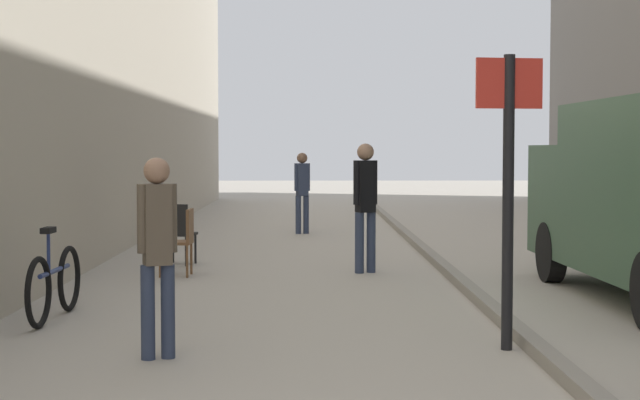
% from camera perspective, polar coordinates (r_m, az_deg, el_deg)
% --- Properties ---
extents(ground_plane, '(80.00, 80.00, 0.00)m').
position_cam_1_polar(ground_plane, '(15.00, 0.84, -3.81)').
color(ground_plane, '#A8A093').
extents(kerb_strip, '(0.16, 40.00, 0.12)m').
position_cam_1_polar(kerb_strip, '(15.12, 6.84, -3.55)').
color(kerb_strip, gray).
rests_on(kerb_strip, ground_plane).
extents(pedestrian_main_foreground, '(0.33, 0.24, 1.70)m').
position_cam_1_polar(pedestrian_main_foreground, '(20.47, -1.05, 0.76)').
color(pedestrian_main_foreground, '#2D3851').
rests_on(pedestrian_main_foreground, ground_plane).
extents(pedestrian_mid_block, '(0.33, 0.25, 1.71)m').
position_cam_1_polar(pedestrian_mid_block, '(8.36, -9.45, -2.49)').
color(pedestrian_mid_block, '#2D3851').
rests_on(pedestrian_mid_block, ground_plane).
extents(pedestrian_far_crossing, '(0.35, 0.28, 1.85)m').
position_cam_1_polar(pedestrian_far_crossing, '(14.00, 2.66, 0.10)').
color(pedestrian_far_crossing, '#2D3851').
rests_on(pedestrian_far_crossing, ground_plane).
extents(street_sign_post, '(0.60, 0.11, 2.60)m').
position_cam_1_polar(street_sign_post, '(8.75, 10.90, 1.42)').
color(street_sign_post, black).
rests_on(street_sign_post, ground_plane).
extents(bicycle_leaning, '(0.14, 1.77, 0.98)m').
position_cam_1_polar(bicycle_leaning, '(10.58, -15.20, -4.70)').
color(bicycle_leaning, black).
rests_on(bicycle_leaning, ground_plane).
extents(cafe_chair_near_window, '(0.54, 0.54, 0.94)m').
position_cam_1_polar(cafe_chair_near_window, '(15.12, -8.32, -1.71)').
color(cafe_chair_near_window, black).
rests_on(cafe_chair_near_window, ground_plane).
extents(cafe_chair_by_doorway, '(0.46, 0.46, 0.94)m').
position_cam_1_polar(cafe_chair_by_doorway, '(13.81, -8.04, -2.15)').
color(cafe_chair_by_doorway, brown).
rests_on(cafe_chair_by_doorway, ground_plane).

